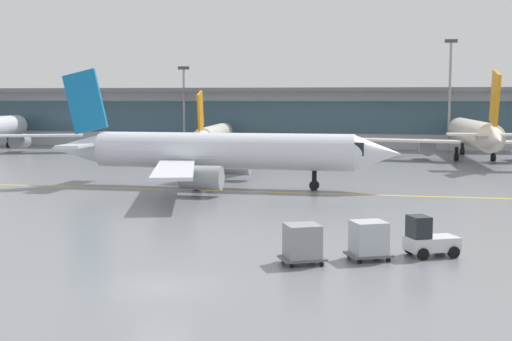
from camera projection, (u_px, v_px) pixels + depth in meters
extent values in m
plane|color=slate|center=(162.00, 287.00, 29.72)|extent=(400.00, 400.00, 0.00)
cube|color=yellow|center=(219.00, 191.00, 60.39)|extent=(109.96, 3.69, 0.01)
cube|color=#B2B7BC|center=(321.00, 119.00, 114.24)|extent=(180.52, 8.00, 9.00)
cube|color=#385666|center=(319.00, 117.00, 110.19)|extent=(173.30, 0.16, 5.04)
cube|color=slate|center=(321.00, 90.00, 112.27)|extent=(187.74, 11.00, 0.60)
cone|color=silver|center=(23.00, 125.00, 118.00)|extent=(3.53, 4.30, 3.20)
cube|color=black|center=(16.00, 123.00, 115.29)|extent=(2.87, 3.24, 1.18)
cube|color=silver|center=(34.00, 136.00, 101.36)|extent=(14.09, 7.90, 0.28)
cylinder|color=#999EA3|center=(20.00, 141.00, 103.17)|extent=(2.37, 3.73, 2.08)
cylinder|color=black|center=(9.00, 142.00, 112.66)|extent=(0.44, 0.44, 1.78)
cylinder|color=black|center=(9.00, 145.00, 112.71)|extent=(0.62, 0.93, 0.89)
cylinder|color=silver|center=(214.00, 135.00, 99.66)|extent=(4.09, 19.54, 2.69)
cone|color=silver|center=(225.00, 131.00, 110.86)|extent=(2.79, 3.41, 2.56)
cube|color=black|center=(223.00, 129.00, 108.69)|extent=(2.27, 2.57, 0.94)
cone|color=silver|center=(199.00, 140.00, 87.93)|extent=(2.60, 4.46, 2.29)
cube|color=silver|center=(164.00, 140.00, 98.85)|extent=(11.38, 4.77, 0.22)
cylinder|color=#999EA3|center=(182.00, 145.00, 99.89)|extent=(1.87, 2.97, 1.66)
cube|color=silver|center=(261.00, 141.00, 97.50)|extent=(11.29, 6.21, 0.22)
cylinder|color=#999EA3|center=(246.00, 145.00, 98.97)|extent=(1.87, 2.97, 1.66)
cube|color=orange|center=(200.00, 110.00, 88.40)|extent=(0.55, 3.64, 5.07)
cube|color=silver|center=(186.00, 136.00, 89.25)|extent=(4.09, 2.18, 0.19)
cube|color=silver|center=(216.00, 136.00, 88.86)|extent=(4.09, 2.18, 0.19)
cylinder|color=black|center=(221.00, 146.00, 106.60)|extent=(0.35, 0.35, 1.43)
cylinder|color=black|center=(221.00, 148.00, 106.63)|extent=(0.49, 0.74, 0.71)
cylinder|color=black|center=(200.00, 150.00, 98.49)|extent=(0.35, 0.35, 1.43)
cylinder|color=black|center=(200.00, 152.00, 98.53)|extent=(0.49, 0.74, 0.71)
cylinder|color=black|center=(225.00, 150.00, 98.13)|extent=(0.35, 0.35, 1.43)
cylinder|color=black|center=(225.00, 152.00, 98.17)|extent=(0.49, 0.74, 0.71)
cylinder|color=silver|center=(473.00, 133.00, 90.36)|extent=(4.09, 24.32, 3.36)
cone|color=silver|center=(457.00, 128.00, 104.27)|extent=(3.32, 4.13, 3.20)
cube|color=black|center=(460.00, 126.00, 101.58)|extent=(2.71, 3.11, 1.18)
cone|color=silver|center=(495.00, 140.00, 75.78)|extent=(3.02, 5.47, 2.86)
cube|color=silver|center=(406.00, 141.00, 89.71)|extent=(14.21, 6.49, 0.28)
cylinder|color=#999EA3|center=(427.00, 147.00, 90.88)|extent=(2.18, 3.62, 2.08)
cube|color=orange|center=(495.00, 98.00, 76.37)|extent=(0.49, 4.55, 6.34)
cube|color=silver|center=(470.00, 134.00, 77.52)|extent=(5.02, 2.52, 0.24)
cylinder|color=black|center=(462.00, 148.00, 98.98)|extent=(0.44, 0.44, 1.78)
cylinder|color=black|center=(462.00, 151.00, 99.02)|extent=(0.57, 0.91, 0.89)
cylinder|color=black|center=(456.00, 154.00, 89.00)|extent=(0.44, 0.44, 1.78)
cylinder|color=black|center=(456.00, 157.00, 89.04)|extent=(0.57, 0.91, 0.89)
cylinder|color=black|center=(493.00, 154.00, 88.36)|extent=(0.44, 0.44, 1.78)
cylinder|color=black|center=(493.00, 158.00, 88.41)|extent=(0.57, 0.91, 0.89)
cylinder|color=silver|center=(224.00, 151.00, 62.01)|extent=(23.31, 3.93, 3.23)
cone|color=silver|center=(378.00, 153.00, 59.31)|extent=(3.96, 3.18, 3.06)
cube|color=black|center=(347.00, 148.00, 59.78)|extent=(2.98, 2.60, 1.13)
cone|color=silver|center=(76.00, 149.00, 64.84)|extent=(5.24, 2.90, 2.74)
cube|color=silver|center=(226.00, 153.00, 70.52)|extent=(6.95, 13.57, 0.27)
cylinder|color=#999EA3|center=(233.00, 165.00, 67.74)|extent=(3.47, 2.09, 1.99)
cube|color=silver|center=(174.00, 170.00, 54.44)|extent=(6.22, 13.62, 0.27)
cylinder|color=#999EA3|center=(201.00, 178.00, 56.84)|extent=(3.47, 2.09, 1.99)
cube|color=#1472B2|center=(85.00, 102.00, 64.17)|extent=(4.36, 0.47, 6.07)
cube|color=silver|center=(101.00, 142.00, 66.81)|extent=(2.42, 4.81, 0.23)
cube|color=silver|center=(78.00, 145.00, 62.19)|extent=(2.42, 4.81, 0.23)
cylinder|color=black|center=(314.00, 180.00, 60.65)|extent=(0.42, 0.42, 1.71)
cylinder|color=black|center=(314.00, 185.00, 60.69)|extent=(0.87, 0.55, 0.85)
cylinder|color=black|center=(210.00, 175.00, 64.77)|extent=(0.42, 0.42, 1.71)
cylinder|color=black|center=(210.00, 180.00, 64.81)|extent=(0.87, 0.55, 0.85)
cylinder|color=black|center=(197.00, 181.00, 60.52)|extent=(0.42, 0.42, 1.71)
cylinder|color=black|center=(197.00, 186.00, 60.56)|extent=(0.87, 0.55, 0.85)
cube|color=silver|center=(432.00, 243.00, 35.45)|extent=(2.94, 2.33, 0.70)
cube|color=#1E2328|center=(419.00, 227.00, 35.18)|extent=(1.33, 1.50, 1.10)
cylinder|color=black|center=(440.00, 246.00, 36.37)|extent=(0.64, 0.44, 0.60)
cylinder|color=black|center=(454.00, 252.00, 35.02)|extent=(0.64, 0.44, 0.60)
cylinder|color=black|center=(410.00, 248.00, 35.96)|extent=(0.64, 0.44, 0.60)
cylinder|color=black|center=(423.00, 254.00, 34.61)|extent=(0.64, 0.44, 0.60)
cube|color=#595B60|center=(368.00, 254.00, 34.65)|extent=(2.57, 2.31, 0.12)
cube|color=#B2B7C1|center=(369.00, 237.00, 34.56)|extent=(2.07, 2.02, 1.60)
cylinder|color=black|center=(377.00, 254.00, 35.53)|extent=(0.24, 0.18, 0.22)
cylinder|color=black|center=(388.00, 260.00, 34.18)|extent=(0.24, 0.18, 0.22)
cylinder|color=black|center=(349.00, 255.00, 35.17)|extent=(0.24, 0.18, 0.22)
cylinder|color=black|center=(360.00, 262.00, 33.82)|extent=(0.24, 0.18, 0.22)
cube|color=#595B60|center=(302.00, 258.00, 33.82)|extent=(2.57, 2.31, 0.12)
cube|color=gray|center=(302.00, 241.00, 33.73)|extent=(2.07, 2.02, 1.60)
cylinder|color=black|center=(312.00, 257.00, 34.69)|extent=(0.24, 0.18, 0.22)
cylinder|color=black|center=(322.00, 264.00, 33.34)|extent=(0.24, 0.18, 0.22)
cylinder|color=black|center=(283.00, 259.00, 34.33)|extent=(0.24, 0.18, 0.22)
cylinder|color=black|center=(292.00, 266.00, 32.98)|extent=(0.24, 0.18, 0.22)
cylinder|color=gray|center=(184.00, 109.00, 111.39)|extent=(0.36, 0.36, 12.49)
cube|color=#3F3F42|center=(184.00, 68.00, 110.71)|extent=(1.80, 0.30, 0.50)
cylinder|color=gray|center=(450.00, 98.00, 101.25)|extent=(0.36, 0.36, 15.94)
cube|color=#3F3F42|center=(451.00, 41.00, 100.39)|extent=(1.80, 0.30, 0.50)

